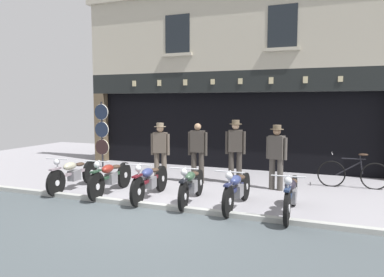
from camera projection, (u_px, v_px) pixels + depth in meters
The scene contains 15 objects.
ground at pixel (135, 226), 6.84m from camera, with size 22.58×22.00×0.18m.
shop_facade at pixel (241, 118), 14.09m from camera, with size 10.88×4.42×6.08m.
motorcycle_far_left at pixel (74, 174), 9.50m from camera, with size 0.62×2.10×0.92m.
motorcycle_left at pixel (111, 177), 9.05m from camera, with size 0.62×2.09×0.93m.
motorcycle_center_left at pixel (150, 181), 8.63m from camera, with size 0.62×2.10×0.93m.
motorcycle_center at pixel (192, 185), 8.25m from camera, with size 0.62×2.01×0.91m.
motorcycle_center_right at pixel (237, 189), 7.82m from camera, with size 0.62×2.03×0.92m.
motorcycle_right at pixel (291, 194), 7.34m from camera, with size 0.62×2.11×0.93m.
salesman_left at pixel (160, 149), 10.57m from camera, with size 0.55×0.34×1.68m.
shopkeeper_center at pixel (198, 150), 10.23m from camera, with size 0.56×0.26×1.69m.
salesman_right at pixel (235, 148), 10.16m from camera, with size 0.55×0.34×1.78m.
assistant_far_right at pixel (276, 154), 9.44m from camera, with size 0.55×0.34×1.69m.
tyre_sign_pole at pixel (102, 130), 12.74m from camera, with size 0.55×0.06×2.29m.
advert_board_near at pixel (270, 123), 12.07m from camera, with size 0.70×0.03×0.90m.
leaning_bicycle at pixel (353, 174), 9.70m from camera, with size 1.78×0.50×0.95m.
Camera 1 is at (3.42, -6.78, 2.25)m, focal length 34.33 mm.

